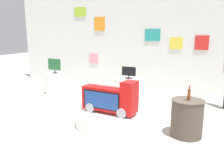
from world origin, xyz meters
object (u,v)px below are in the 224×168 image
novelty_firetruck_tv (110,99)px  side_table_round (187,118)px  display_pedestal_center_rear (128,90)px  main_display_pedestal (110,119)px  display_pedestal_left_rear (56,83)px  tv_on_left_rear (55,65)px  bottle_on_side_table (189,94)px  tv_on_center_rear (129,73)px

novelty_firetruck_tv → side_table_round: bearing=1.7°
novelty_firetruck_tv → display_pedestal_center_rear: 1.93m
main_display_pedestal → display_pedestal_left_rear: 3.26m
main_display_pedestal → tv_on_left_rear: size_ratio=2.49×
display_pedestal_left_rear → bottle_on_side_table: 4.66m
display_pedestal_center_rear → bottle_on_side_table: bearing=-46.8°
novelty_firetruck_tv → bottle_on_side_table: novelty_firetruck_tv is taller
main_display_pedestal → display_pedestal_center_rear: display_pedestal_center_rear is taller
novelty_firetruck_tv → display_pedestal_center_rear: size_ratio=1.40×
tv_on_left_rear → tv_on_center_rear: 2.48m
main_display_pedestal → tv_on_left_rear: 3.35m
novelty_firetruck_tv → tv_on_left_rear: size_ratio=2.10×
main_display_pedestal → bottle_on_side_table: 1.72m
tv_on_center_rear → display_pedestal_center_rear: bearing=97.9°
novelty_firetruck_tv → display_pedestal_center_rear: novelty_firetruck_tv is taller
novelty_firetruck_tv → side_table_round: (1.55, 0.05, -0.21)m
tv_on_left_rear → bottle_on_side_table: tv_on_left_rear is taller
display_pedestal_center_rear → main_display_pedestal: bearing=-84.2°
tv_on_left_rear → display_pedestal_center_rear: bearing=0.9°
display_pedestal_left_rear → display_pedestal_center_rear: (2.48, 0.03, 0.00)m
novelty_firetruck_tv → side_table_round: novelty_firetruck_tv is taller
display_pedestal_left_rear → bottle_on_side_table: bearing=-23.5°
novelty_firetruck_tv → display_pedestal_center_rear: (-0.21, 1.90, -0.24)m
tv_on_left_rear → display_pedestal_center_rear: size_ratio=0.67×
main_display_pedestal → tv_on_center_rear: 2.02m
tv_on_center_rear → side_table_round: size_ratio=0.59×
tv_on_left_rear → display_pedestal_center_rear: 2.55m
side_table_round → bottle_on_side_table: bearing=-71.6°
display_pedestal_center_rear → tv_on_center_rear: size_ratio=2.04×
display_pedestal_center_rear → bottle_on_side_table: 2.63m
tv_on_center_rear → side_table_round: bearing=-46.4°
tv_on_left_rear → bottle_on_side_table: 4.63m
display_pedestal_left_rear → novelty_firetruck_tv: bearing=-34.7°
novelty_firetruck_tv → bottle_on_side_table: 1.58m
display_pedestal_left_rear → tv_on_left_rear: 0.61m
display_pedestal_center_rear → tv_on_center_rear: 0.50m
tv_on_center_rear → bottle_on_side_table: (1.77, -1.88, -0.01)m
display_pedestal_center_rear → bottle_on_side_table: (1.77, -1.88, 0.50)m
tv_on_left_rear → tv_on_center_rear: (2.48, 0.03, -0.10)m
tv_on_left_rear → main_display_pedestal: bearing=-34.7°
display_pedestal_left_rear → bottle_on_side_table: size_ratio=2.41×
tv_on_left_rear → display_pedestal_center_rear: tv_on_left_rear is taller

